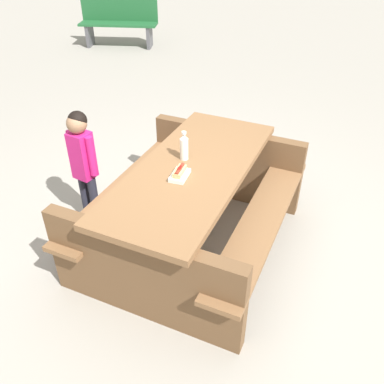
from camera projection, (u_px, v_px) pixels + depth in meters
The scene contains 6 objects.
ground_plane at pixel (192, 243), 3.44m from camera, with size 30.00×30.00×0.00m, color gray.
picnic_table at pixel (192, 200), 3.19m from camera, with size 2.03×1.72×0.75m.
soda_bottle at pixel (184, 147), 3.05m from camera, with size 0.06×0.06×0.23m.
hotdog_tray at pixel (180, 173), 2.88m from camera, with size 0.20×0.16×0.08m.
child_in_coat at pixel (82, 156), 3.30m from camera, with size 0.17×0.26×1.05m.
park_bench_near at pixel (119, 22), 7.99m from camera, with size 1.09×1.50×0.85m.
Camera 1 is at (2.10, 1.48, 2.33)m, focal length 38.38 mm.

